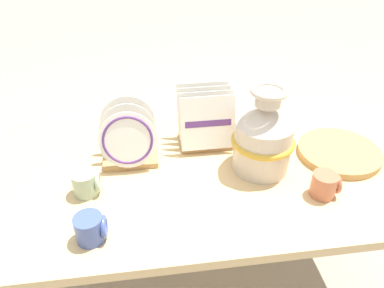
{
  "coord_description": "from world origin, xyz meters",
  "views": [
    {
      "loc": [
        -0.15,
        -1.07,
        1.45
      ],
      "look_at": [
        0.0,
        0.0,
        0.71
      ],
      "focal_mm": 35.0,
      "sensor_mm": 36.0,
      "label": 1
    }
  ],
  "objects_px": {
    "mug_cobalt_glaze": "(91,228)",
    "mug_terracotta_glaze": "(325,185)",
    "wicker_charger_stack": "(339,152)",
    "dish_rack_square_plates": "(205,124)",
    "mug_sage_glaze": "(86,183)",
    "ceramic_vase": "(263,136)",
    "dish_rack_round_plates": "(129,142)"
  },
  "relations": [
    {
      "from": "dish_rack_square_plates",
      "to": "wicker_charger_stack",
      "type": "relative_size",
      "value": 0.73
    },
    {
      "from": "mug_sage_glaze",
      "to": "wicker_charger_stack",
      "type": "bearing_deg",
      "value": 5.3
    },
    {
      "from": "dish_rack_round_plates",
      "to": "mug_sage_glaze",
      "type": "relative_size",
      "value": 2.46
    },
    {
      "from": "dish_rack_square_plates",
      "to": "mug_sage_glaze",
      "type": "height_order",
      "value": "dish_rack_square_plates"
    },
    {
      "from": "dish_rack_square_plates",
      "to": "mug_terracotta_glaze",
      "type": "distance_m",
      "value": 0.5
    },
    {
      "from": "dish_rack_round_plates",
      "to": "ceramic_vase",
      "type": "bearing_deg",
      "value": -12.48
    },
    {
      "from": "ceramic_vase",
      "to": "dish_rack_round_plates",
      "type": "bearing_deg",
      "value": 167.52
    },
    {
      "from": "wicker_charger_stack",
      "to": "mug_sage_glaze",
      "type": "relative_size",
      "value": 3.38
    },
    {
      "from": "ceramic_vase",
      "to": "mug_terracotta_glaze",
      "type": "bearing_deg",
      "value": -45.78
    },
    {
      "from": "mug_cobalt_glaze",
      "to": "mug_sage_glaze",
      "type": "bearing_deg",
      "value": 98.76
    },
    {
      "from": "ceramic_vase",
      "to": "mug_terracotta_glaze",
      "type": "height_order",
      "value": "ceramic_vase"
    },
    {
      "from": "wicker_charger_stack",
      "to": "mug_terracotta_glaze",
      "type": "xyz_separation_m",
      "value": [
        -0.16,
        -0.2,
        0.03
      ]
    },
    {
      "from": "ceramic_vase",
      "to": "wicker_charger_stack",
      "type": "xyz_separation_m",
      "value": [
        0.32,
        0.03,
        -0.12
      ]
    },
    {
      "from": "mug_sage_glaze",
      "to": "ceramic_vase",
      "type": "bearing_deg",
      "value": 5.21
    },
    {
      "from": "ceramic_vase",
      "to": "mug_sage_glaze",
      "type": "bearing_deg",
      "value": -174.79
    },
    {
      "from": "mug_cobalt_glaze",
      "to": "mug_terracotta_glaze",
      "type": "bearing_deg",
      "value": 6.8
    },
    {
      "from": "mug_cobalt_glaze",
      "to": "wicker_charger_stack",
      "type": "bearing_deg",
      "value": 17.96
    },
    {
      "from": "wicker_charger_stack",
      "to": "mug_cobalt_glaze",
      "type": "distance_m",
      "value": 0.96
    },
    {
      "from": "dish_rack_square_plates",
      "to": "mug_cobalt_glaze",
      "type": "xyz_separation_m",
      "value": [
        -0.41,
        -0.45,
        -0.04
      ]
    },
    {
      "from": "wicker_charger_stack",
      "to": "mug_sage_glaze",
      "type": "xyz_separation_m",
      "value": [
        -0.94,
        -0.09,
        0.03
      ]
    },
    {
      "from": "ceramic_vase",
      "to": "dish_rack_square_plates",
      "type": "distance_m",
      "value": 0.26
    },
    {
      "from": "dish_rack_round_plates",
      "to": "mug_cobalt_glaze",
      "type": "bearing_deg",
      "value": -106.97
    },
    {
      "from": "dish_rack_square_plates",
      "to": "wicker_charger_stack",
      "type": "bearing_deg",
      "value": -17.54
    },
    {
      "from": "mug_sage_glaze",
      "to": "mug_cobalt_glaze",
      "type": "xyz_separation_m",
      "value": [
        0.03,
        -0.21,
        0.0
      ]
    },
    {
      "from": "dish_rack_round_plates",
      "to": "mug_sage_glaze",
      "type": "xyz_separation_m",
      "value": [
        -0.14,
        -0.16,
        -0.04
      ]
    },
    {
      "from": "ceramic_vase",
      "to": "dish_rack_square_plates",
      "type": "height_order",
      "value": "ceramic_vase"
    },
    {
      "from": "mug_sage_glaze",
      "to": "mug_terracotta_glaze",
      "type": "distance_m",
      "value": 0.79
    },
    {
      "from": "dish_rack_round_plates",
      "to": "mug_terracotta_glaze",
      "type": "height_order",
      "value": "dish_rack_round_plates"
    },
    {
      "from": "mug_sage_glaze",
      "to": "mug_terracotta_glaze",
      "type": "relative_size",
      "value": 1.0
    },
    {
      "from": "wicker_charger_stack",
      "to": "mug_terracotta_glaze",
      "type": "relative_size",
      "value": 3.38
    },
    {
      "from": "wicker_charger_stack",
      "to": "mug_cobalt_glaze",
      "type": "height_order",
      "value": "mug_cobalt_glaze"
    },
    {
      "from": "wicker_charger_stack",
      "to": "mug_sage_glaze",
      "type": "distance_m",
      "value": 0.95
    }
  ]
}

